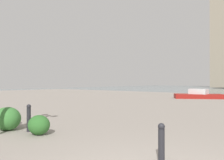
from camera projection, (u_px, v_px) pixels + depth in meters
The scene contains 6 objects.
bollard_near at pixel (161, 142), 4.29m from camera, with size 0.13×0.13×0.74m.
bollard_mid at pixel (29, 117), 6.99m from camera, with size 0.13×0.13×0.82m.
shrub_round at pixel (5, 117), 7.85m from camera, with size 0.73×0.66×0.62m.
shrub_wide at pixel (39, 125), 6.56m from camera, with size 0.65×0.58×0.55m.
shrub_tall at pixel (8, 119), 7.17m from camera, with size 0.83×0.75×0.71m.
boat at pixel (198, 96), 20.46m from camera, with size 4.29×3.47×0.95m.
Camera 1 is at (-1.55, 2.84, 1.51)m, focal length 37.54 mm.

